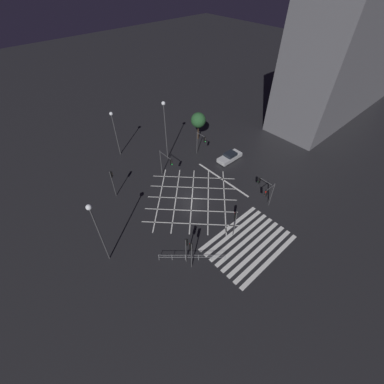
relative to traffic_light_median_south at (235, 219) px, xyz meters
name	(u,v)px	position (x,y,z in m)	size (l,w,h in m)	color
ground_plane	(192,198)	(0.46, 8.02, -2.86)	(200.00, 200.00, 0.00)	black
road_markings	(229,225)	(0.77, 1.24, -2.86)	(15.52, 21.35, 0.01)	silver
office_building	(354,50)	(40.85, 8.03, 9.09)	(34.75, 10.06, 23.90)	slate
traffic_light_median_south	(235,219)	(0.00, 0.00, 0.00)	(0.36, 0.39, 4.00)	#424244
traffic_light_ne_cross	(201,140)	(8.46, 14.66, 0.18)	(0.36, 2.07, 4.17)	#424244
traffic_light_median_north	(166,161)	(0.61, 13.77, 0.37)	(0.36, 2.93, 4.37)	#424244
traffic_light_sw_cross	(191,251)	(-6.76, 0.14, 0.22)	(0.36, 0.39, 4.31)	#424244
traffic_light_se_main	(269,193)	(6.48, 0.00, 0.05)	(1.99, 0.36, 4.00)	#424244
traffic_light_se_cross	(264,185)	(7.71, 1.51, -0.33)	(0.36, 2.40, 3.45)	#424244
traffic_light_nw_main	(112,179)	(-7.15, 15.72, 0.27)	(0.39, 0.36, 4.40)	#424244
traffic_light_sw_main	(186,246)	(-6.65, 0.98, 0.04)	(0.39, 0.36, 4.07)	#424244
street_lamp_east	(165,119)	(3.84, 17.92, 4.39)	(0.58, 0.58, 9.92)	#424244
street_lamp_west	(113,124)	(-1.48, 24.34, 2.84)	(0.56, 0.56, 7.69)	#424244
street_lamp_far	(95,221)	(-13.03, 7.17, 3.69)	(0.58, 0.58, 8.86)	#424244
street_tree_near	(198,120)	(11.75, 18.94, 0.91)	(2.64, 2.64, 5.11)	#38281C
waiting_car	(230,157)	(11.20, 10.61, -2.22)	(4.45, 1.75, 1.35)	#B7BABC
pedestrian_railing	(192,257)	(-6.15, 0.66, -2.19)	(5.62, 5.05, 1.05)	#9EA0A5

